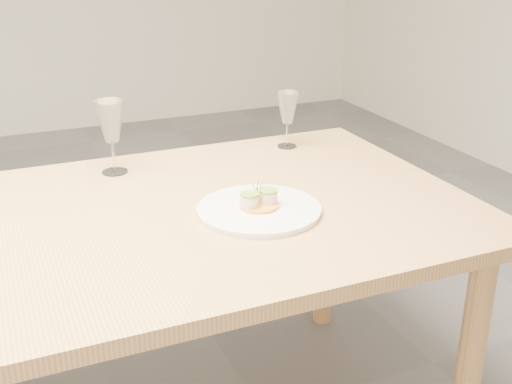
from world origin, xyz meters
name	(u,v)px	position (x,y,z in m)	size (l,w,h in m)	color
dining_table	(9,265)	(0.00, 0.00, 0.68)	(2.40, 1.00, 0.75)	tan
dinner_plate	(259,208)	(0.62, -0.09, 0.76)	(0.32, 0.32, 0.08)	white
wine_glass_3	(111,123)	(0.33, 0.35, 0.90)	(0.09, 0.09, 0.22)	white
wine_glass_4	(287,109)	(0.92, 0.37, 0.88)	(0.08, 0.08, 0.19)	white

